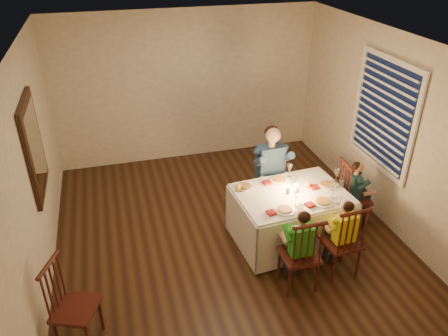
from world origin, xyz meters
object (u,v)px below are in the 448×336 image
object	(u,v)px
child_yellow	(336,271)
chair_end	(349,224)
child_green	(296,284)
chair_near_left	(296,284)
child_teal	(349,224)
dining_table	(291,207)
chair_adult	(269,209)
chair_near_right	(336,271)
adult	(269,209)
serving_bowl	(244,187)

from	to	relation	value
child_yellow	chair_end	bearing A→B (deg)	-131.04
chair_end	child_green	xyz separation A→B (m)	(-1.21, -0.90, 0.00)
chair_near_left	child_teal	world-z (taller)	chair_near_left
chair_end	child_teal	size ratio (longest dim) A/B	1.00
child_green	dining_table	bearing A→B (deg)	-105.42
chair_adult	chair_near_right	world-z (taller)	same
chair_near_right	adult	distance (m)	1.51
chair_near_right	serving_bowl	xyz separation A→B (m)	(-0.89, 1.00, 0.76)
chair_near_left	child_teal	xyz separation A→B (m)	(1.21, 0.90, 0.00)
chair_end	child_teal	xyz separation A→B (m)	(0.00, 0.00, 0.00)
chair_near_right	child_teal	bearing A→B (deg)	-131.04
adult	child_yellow	size ratio (longest dim) A/B	1.30
adult	child_teal	xyz separation A→B (m)	(0.98, -0.65, 0.00)
child_green	child_teal	distance (m)	1.51
dining_table	child_yellow	world-z (taller)	dining_table
child_yellow	adult	bearing A→B (deg)	-80.33
chair_adult	adult	xyz separation A→B (m)	(-0.00, 0.00, 0.00)
adult	serving_bowl	xyz separation A→B (m)	(-0.55, -0.48, 0.76)
chair_near_left	child_yellow	world-z (taller)	child_yellow
chair_end	child_yellow	world-z (taller)	child_yellow
child_yellow	child_green	bearing A→B (deg)	4.77
dining_table	child_teal	world-z (taller)	dining_table
chair_near_right	child_teal	size ratio (longest dim) A/B	1.00
dining_table	child_teal	bearing A→B (deg)	0.41
chair_near_left	adult	xyz separation A→B (m)	(0.24, 1.55, 0.00)
chair_adult	chair_near_left	distance (m)	1.57
chair_end	chair_near_right	bearing A→B (deg)	147.26
chair_near_right	child_green	xyz separation A→B (m)	(-0.57, -0.08, 0.00)
child_teal	chair_end	bearing A→B (deg)	0.00
dining_table	child_green	xyz separation A→B (m)	(-0.24, -0.82, -0.53)
chair_near_left	child_yellow	bearing A→B (deg)	-171.33
dining_table	child_yellow	bearing A→B (deg)	-70.21
chair_end	child_teal	bearing A→B (deg)	0.00
chair_near_right	child_teal	xyz separation A→B (m)	(0.64, 0.82, 0.00)
chair_near_right	chair_end	xyz separation A→B (m)	(0.64, 0.82, 0.00)
child_teal	adult	bearing A→B (deg)	61.57
dining_table	serving_bowl	world-z (taller)	serving_bowl
adult	child_teal	size ratio (longest dim) A/B	1.34
adult	child_yellow	distance (m)	1.51
dining_table	serving_bowl	distance (m)	0.65
chair_near_right	child_yellow	world-z (taller)	child_yellow
child_green	serving_bowl	xyz separation A→B (m)	(-0.31, 1.07, 0.76)
chair_adult	child_yellow	bearing A→B (deg)	-80.62
child_green	child_teal	xyz separation A→B (m)	(1.21, 0.90, 0.00)
child_green	child_yellow	bearing A→B (deg)	-171.33
child_teal	chair_near_right	bearing A→B (deg)	147.26
child_green	child_teal	bearing A→B (deg)	-142.57
child_green	adult	bearing A→B (deg)	-97.93
dining_table	child_teal	size ratio (longest dim) A/B	1.49
chair_near_right	child_yellow	size ratio (longest dim) A/B	0.97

